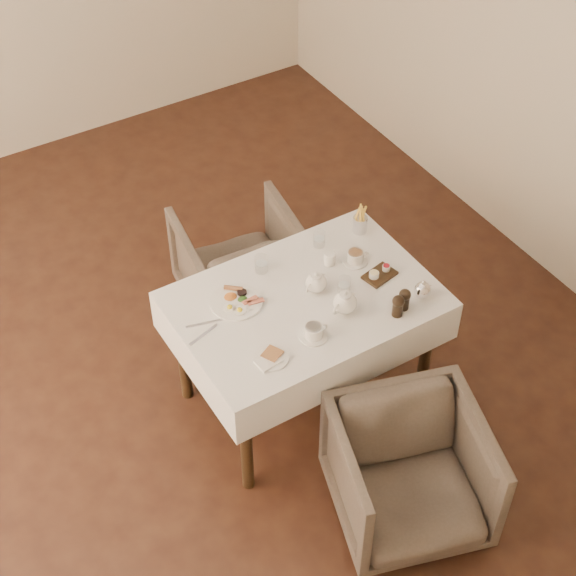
% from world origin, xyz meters
% --- Properties ---
extents(table, '(1.28, 0.88, 0.75)m').
position_xyz_m(table, '(0.38, -0.56, 0.64)').
color(table, black).
rests_on(table, ground).
extents(armchair_near, '(0.86, 0.87, 0.64)m').
position_xyz_m(armchair_near, '(0.42, -1.43, 0.32)').
color(armchair_near, '#493E36').
rests_on(armchair_near, ground).
extents(armchair_far, '(0.76, 0.78, 0.63)m').
position_xyz_m(armchair_far, '(0.46, 0.26, 0.31)').
color(armchair_far, '#493E36').
rests_on(armchair_far, ground).
extents(breakfast_plate, '(0.26, 0.26, 0.03)m').
position_xyz_m(breakfast_plate, '(0.08, -0.40, 0.76)').
color(breakfast_plate, white).
rests_on(breakfast_plate, table).
extents(side_plate, '(0.17, 0.17, 0.02)m').
position_xyz_m(side_plate, '(0.03, -0.81, 0.76)').
color(side_plate, white).
rests_on(side_plate, table).
extents(teapot_centre, '(0.18, 0.16, 0.12)m').
position_xyz_m(teapot_centre, '(0.46, -0.54, 0.81)').
color(teapot_centre, white).
rests_on(teapot_centre, table).
extents(teapot_front, '(0.19, 0.17, 0.13)m').
position_xyz_m(teapot_front, '(0.50, -0.73, 0.82)').
color(teapot_front, white).
rests_on(teapot_front, table).
extents(creamer, '(0.07, 0.07, 0.07)m').
position_xyz_m(creamer, '(0.62, -0.41, 0.79)').
color(creamer, white).
rests_on(creamer, table).
extents(teacup_near, '(0.14, 0.14, 0.07)m').
position_xyz_m(teacup_near, '(0.28, -0.79, 0.79)').
color(teacup_near, white).
rests_on(teacup_near, table).
extents(teacup_far, '(0.13, 0.13, 0.07)m').
position_xyz_m(teacup_far, '(0.75, -0.46, 0.78)').
color(teacup_far, white).
rests_on(teacup_far, table).
extents(glass_left, '(0.07, 0.07, 0.09)m').
position_xyz_m(glass_left, '(0.30, -0.27, 0.80)').
color(glass_left, silver).
rests_on(glass_left, table).
extents(glass_mid, '(0.09, 0.09, 0.09)m').
position_xyz_m(glass_mid, '(0.57, -0.62, 0.80)').
color(glass_mid, silver).
rests_on(glass_mid, table).
extents(glass_right, '(0.08, 0.08, 0.09)m').
position_xyz_m(glass_right, '(0.66, -0.26, 0.80)').
color(glass_right, silver).
rests_on(glass_right, table).
extents(condiment_board, '(0.18, 0.14, 0.04)m').
position_xyz_m(condiment_board, '(0.79, -0.62, 0.77)').
color(condiment_board, black).
rests_on(condiment_board, table).
extents(pepper_mill_left, '(0.07, 0.07, 0.12)m').
position_xyz_m(pepper_mill_left, '(0.70, -0.88, 0.82)').
color(pepper_mill_left, black).
rests_on(pepper_mill_left, table).
extents(pepper_mill_right, '(0.06, 0.06, 0.12)m').
position_xyz_m(pepper_mill_right, '(0.76, -0.86, 0.82)').
color(pepper_mill_right, black).
rests_on(pepper_mill_right, table).
extents(silver_pot, '(0.12, 0.10, 0.11)m').
position_xyz_m(silver_pot, '(0.88, -0.85, 0.81)').
color(silver_pot, white).
rests_on(silver_pot, table).
extents(fries_cup, '(0.08, 0.08, 0.17)m').
position_xyz_m(fries_cup, '(0.91, -0.27, 0.83)').
color(fries_cup, silver).
rests_on(fries_cup, table).
extents(cutlery_fork, '(0.18, 0.06, 0.00)m').
position_xyz_m(cutlery_fork, '(-0.12, -0.45, 0.76)').
color(cutlery_fork, silver).
rests_on(cutlery_fork, table).
extents(cutlery_knife, '(0.18, 0.07, 0.00)m').
position_xyz_m(cutlery_knife, '(-0.16, -0.51, 0.76)').
color(cutlery_knife, silver).
rests_on(cutlery_knife, table).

